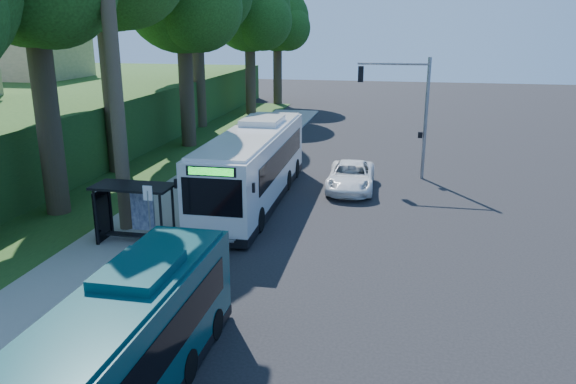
% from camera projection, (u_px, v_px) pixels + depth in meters
% --- Properties ---
extents(ground, '(140.00, 140.00, 0.00)m').
position_uv_depth(ground, '(316.00, 231.00, 24.66)').
color(ground, black).
rests_on(ground, ground).
extents(sidewalk, '(4.50, 70.00, 0.12)m').
position_uv_depth(sidewalk, '(160.00, 219.00, 26.02)').
color(sidewalk, gray).
rests_on(sidewalk, ground).
extents(red_curb, '(0.25, 30.00, 0.13)m').
position_uv_depth(red_curb, '(174.00, 256.00, 21.83)').
color(red_curb, '#9F2411').
rests_on(red_curb, ground).
extents(grass_verge, '(8.00, 70.00, 0.06)m').
position_uv_depth(grass_verge, '(103.00, 184.00, 31.80)').
color(grass_verge, '#234719').
rests_on(grass_verge, ground).
extents(bus_shelter, '(3.20, 1.51, 2.55)m').
position_uv_depth(bus_shelter, '(130.00, 201.00, 22.83)').
color(bus_shelter, black).
rests_on(bus_shelter, ground).
extents(stop_sign_pole, '(0.35, 0.06, 3.17)m').
position_uv_depth(stop_sign_pole, '(149.00, 215.00, 20.39)').
color(stop_sign_pole, gray).
rests_on(stop_sign_pole, ground).
extents(traffic_signal_pole, '(4.10, 0.30, 7.00)m').
position_uv_depth(traffic_signal_pole, '(409.00, 103.00, 32.08)').
color(traffic_signal_pole, gray).
rests_on(traffic_signal_pole, ground).
extents(hillside_backdrop, '(24.00, 60.00, 8.80)m').
position_uv_depth(hillside_backdrop, '(8.00, 110.00, 43.12)').
color(hillside_backdrop, '#234719').
rests_on(hillside_backdrop, ground).
extents(tree_4, '(8.40, 8.00, 14.14)m').
position_uv_depth(tree_4, '(250.00, 14.00, 54.08)').
color(tree_4, '#382B1E').
rests_on(tree_4, ground).
extents(tree_5, '(7.35, 7.00, 12.86)m').
position_uv_depth(tree_5, '(278.00, 22.00, 61.63)').
color(tree_5, '#382B1E').
rests_on(tree_5, ground).
extents(white_bus, '(3.02, 13.36, 3.97)m').
position_uv_depth(white_bus, '(254.00, 164.00, 28.44)').
color(white_bus, silver).
rests_on(white_bus, ground).
extents(teal_bus, '(2.35, 10.72, 3.19)m').
position_uv_depth(teal_bus, '(110.00, 364.00, 12.31)').
color(teal_bus, '#0B383E').
rests_on(teal_bus, ground).
extents(pickup, '(2.60, 5.39, 1.48)m').
position_uv_depth(pickup, '(351.00, 176.00, 30.73)').
color(pickup, white).
rests_on(pickup, ground).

